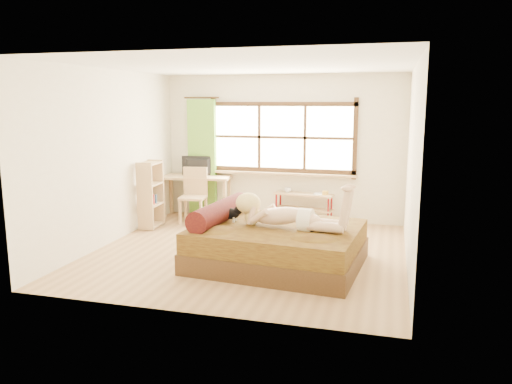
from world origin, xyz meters
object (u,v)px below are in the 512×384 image
(woman, at_px, (288,204))
(pipe_shelf, at_px, (304,201))
(bed, at_px, (274,244))
(chair, at_px, (194,192))
(desk, at_px, (197,181))
(bookshelf, at_px, (151,194))
(kitten, at_px, (229,212))

(woman, distance_m, pipe_shelf, 2.64)
(bed, height_order, chair, chair)
(desk, bearing_deg, bookshelf, -123.81)
(bed, height_order, desk, bed)
(woman, distance_m, desk, 3.37)
(pipe_shelf, relative_size, bookshelf, 0.95)
(woman, bearing_deg, bookshelf, 157.04)
(bed, height_order, pipe_shelf, bed)
(desk, bearing_deg, woman, -54.46)
(desk, xyz_separation_m, bookshelf, (-0.48, -0.97, -0.10))
(chair, distance_m, pipe_shelf, 2.04)
(pipe_shelf, bearing_deg, woman, -76.77)
(woman, relative_size, pipe_shelf, 1.38)
(kitten, bearing_deg, desk, 126.96)
(bed, bearing_deg, desk, 136.29)
(bed, xyz_separation_m, kitten, (-0.67, 0.09, 0.38))
(woman, relative_size, bookshelf, 1.30)
(chair, distance_m, bookshelf, 0.84)
(bed, distance_m, bookshelf, 2.96)
(desk, distance_m, bookshelf, 1.09)
(chair, height_order, pipe_shelf, chair)
(woman, relative_size, chair, 1.52)
(kitten, relative_size, chair, 0.33)
(kitten, xyz_separation_m, chair, (-1.34, 1.96, -0.12))
(bed, xyz_separation_m, pipe_shelf, (-0.03, 2.53, 0.10))
(woman, xyz_separation_m, desk, (-2.29, 2.47, -0.18))
(chair, relative_size, pipe_shelf, 0.90)
(bed, relative_size, woman, 1.53)
(pipe_shelf, bearing_deg, kitten, -96.58)
(bed, height_order, bookshelf, bookshelf)
(pipe_shelf, bearing_deg, chair, -158.28)
(bed, xyz_separation_m, woman, (0.20, -0.06, 0.58))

